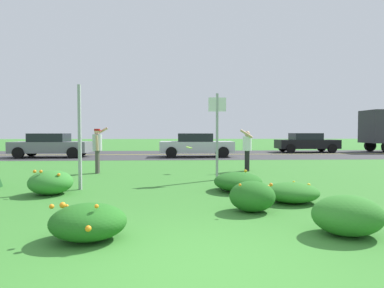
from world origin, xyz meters
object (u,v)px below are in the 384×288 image
sign_post_by_roadside (217,128)px  frisbee_lime (189,147)px  car_silver_center_right (196,145)px  car_black_rightmost (306,142)px  car_gray_center_left (51,145)px  sign_post_near_path (80,137)px  person_catcher_white_shirt (247,147)px  person_thrower_red_cap_gray_shirt (97,146)px

sign_post_by_roadside → frisbee_lime: size_ratio=11.68×
car_silver_center_right → car_black_rightmost: same height
car_gray_center_left → car_silver_center_right: 8.84m
sign_post_by_roadside → sign_post_near_path: bearing=-158.0°
person_catcher_white_shirt → car_black_rightmost: person_catcher_white_shirt is taller
person_thrower_red_cap_gray_shirt → car_gray_center_left: person_thrower_red_cap_gray_shirt is taller
sign_post_by_roadside → person_catcher_white_shirt: sign_post_by_roadside is taller
person_thrower_red_cap_gray_shirt → person_catcher_white_shirt: (5.71, 0.42, -0.07)m
frisbee_lime → car_gray_center_left: (-8.08, 7.97, -0.21)m
person_catcher_white_shirt → sign_post_by_roadside: bearing=-122.2°
frisbee_lime → car_black_rightmost: car_black_rightmost is taller
sign_post_near_path → frisbee_lime: bearing=49.0°
frisbee_lime → car_silver_center_right: (0.77, 7.97, -0.21)m
car_silver_center_right → car_black_rightmost: 9.58m
sign_post_by_roadside → car_black_rightmost: (8.59, 14.02, -0.93)m
frisbee_lime → car_gray_center_left: bearing=135.4°
frisbee_lime → car_silver_center_right: 8.01m
frisbee_lime → sign_post_near_path: bearing=-131.0°
person_thrower_red_cap_gray_shirt → car_gray_center_left: 9.24m
sign_post_near_path → car_gray_center_left: (-5.03, 11.47, -0.65)m
sign_post_near_path → person_catcher_white_shirt: size_ratio=1.69×
sign_post_near_path → frisbee_lime: 4.67m
person_thrower_red_cap_gray_shirt → frisbee_lime: bearing=-0.0°
sign_post_by_roadside → car_gray_center_left: (-8.89, 9.91, -0.93)m
person_thrower_red_cap_gray_shirt → car_gray_center_left: size_ratio=0.38×
sign_post_near_path → person_catcher_white_shirt: bearing=36.2°
sign_post_by_roadside → frisbee_lime: sign_post_by_roadside is taller
person_thrower_red_cap_gray_shirt → sign_post_near_path: bearing=-84.1°
sign_post_near_path → car_gray_center_left: size_ratio=0.62×
frisbee_lime → car_gray_center_left: car_gray_center_left is taller
car_silver_center_right → frisbee_lime: bearing=-95.5°
sign_post_by_roadside → car_gray_center_left: 13.35m
person_thrower_red_cap_gray_shirt → person_catcher_white_shirt: 5.73m
person_thrower_red_cap_gray_shirt → car_gray_center_left: (-4.66, 7.97, -0.28)m
car_silver_center_right → person_thrower_red_cap_gray_shirt: bearing=-117.7°
sign_post_by_roadside → person_thrower_red_cap_gray_shirt: 4.70m
car_gray_center_left → car_black_rightmost: (17.49, 4.12, 0.00)m
person_thrower_red_cap_gray_shirt → car_silver_center_right: person_thrower_red_cap_gray_shirt is taller
sign_post_near_path → sign_post_by_roadside: sign_post_near_path is taller
person_thrower_red_cap_gray_shirt → sign_post_by_roadside: bearing=-24.6°
sign_post_by_roadside → car_silver_center_right: (-0.05, 9.91, -0.93)m
car_gray_center_left → car_black_rightmost: same height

